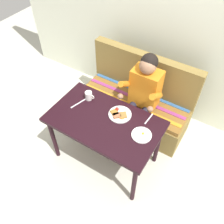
{
  "coord_description": "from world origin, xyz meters",
  "views": [
    {
      "loc": [
        0.92,
        -1.33,
        2.64
      ],
      "look_at": [
        0.0,
        0.15,
        0.72
      ],
      "focal_mm": 38.21,
      "sensor_mm": 36.0,
      "label": 1
    }
  ],
  "objects_px": {
    "table": "(105,125)",
    "plate_eggs": "(142,135)",
    "couch": "(136,103)",
    "plate_breakfast": "(120,114)",
    "fork": "(149,119)",
    "person": "(143,92)",
    "knife": "(78,103)",
    "coffee_mug": "(89,96)"
  },
  "relations": [
    {
      "from": "table",
      "to": "plate_eggs",
      "type": "xyz_separation_m",
      "value": [
        0.42,
        0.03,
        0.09
      ]
    },
    {
      "from": "couch",
      "to": "plate_breakfast",
      "type": "height_order",
      "value": "couch"
    },
    {
      "from": "couch",
      "to": "plate_eggs",
      "type": "distance_m",
      "value": 0.94
    },
    {
      "from": "couch",
      "to": "plate_breakfast",
      "type": "distance_m",
      "value": 0.75
    },
    {
      "from": "plate_eggs",
      "to": "fork",
      "type": "bearing_deg",
      "value": 98.25
    },
    {
      "from": "person",
      "to": "table",
      "type": "bearing_deg",
      "value": -104.0
    },
    {
      "from": "person",
      "to": "plate_eggs",
      "type": "bearing_deg",
      "value": -63.86
    },
    {
      "from": "plate_breakfast",
      "to": "knife",
      "type": "bearing_deg",
      "value": -168.54
    },
    {
      "from": "plate_eggs",
      "to": "knife",
      "type": "distance_m",
      "value": 0.81
    },
    {
      "from": "coffee_mug",
      "to": "knife",
      "type": "xyz_separation_m",
      "value": [
        -0.06,
        -0.13,
        -0.05
      ]
    },
    {
      "from": "table",
      "to": "plate_eggs",
      "type": "distance_m",
      "value": 0.43
    },
    {
      "from": "coffee_mug",
      "to": "fork",
      "type": "xyz_separation_m",
      "value": [
        0.71,
        0.09,
        -0.05
      ]
    },
    {
      "from": "person",
      "to": "couch",
      "type": "bearing_deg",
      "value": 130.05
    },
    {
      "from": "plate_eggs",
      "to": "couch",
      "type": "bearing_deg",
      "value": 119.86
    },
    {
      "from": "table",
      "to": "couch",
      "type": "bearing_deg",
      "value": 90.0
    },
    {
      "from": "plate_breakfast",
      "to": "plate_eggs",
      "type": "relative_size",
      "value": 1.21
    },
    {
      "from": "plate_eggs",
      "to": "person",
      "type": "bearing_deg",
      "value": 116.14
    },
    {
      "from": "plate_eggs",
      "to": "fork",
      "type": "distance_m",
      "value": 0.24
    },
    {
      "from": "plate_breakfast",
      "to": "plate_eggs",
      "type": "height_order",
      "value": "plate_breakfast"
    },
    {
      "from": "plate_breakfast",
      "to": "fork",
      "type": "height_order",
      "value": "plate_breakfast"
    },
    {
      "from": "plate_eggs",
      "to": "coffee_mug",
      "type": "bearing_deg",
      "value": 168.97
    },
    {
      "from": "coffee_mug",
      "to": "fork",
      "type": "height_order",
      "value": "coffee_mug"
    },
    {
      "from": "table",
      "to": "knife",
      "type": "bearing_deg",
      "value": 172.84
    },
    {
      "from": "coffee_mug",
      "to": "plate_breakfast",
      "type": "bearing_deg",
      "value": -4.14
    },
    {
      "from": "person",
      "to": "plate_eggs",
      "type": "xyz_separation_m",
      "value": [
        0.27,
        -0.56,
        -0.0
      ]
    },
    {
      "from": "coffee_mug",
      "to": "knife",
      "type": "relative_size",
      "value": 0.59
    },
    {
      "from": "couch",
      "to": "fork",
      "type": "distance_m",
      "value": 0.75
    },
    {
      "from": "person",
      "to": "plate_breakfast",
      "type": "xyz_separation_m",
      "value": [
        -0.05,
        -0.44,
        0.0
      ]
    },
    {
      "from": "coffee_mug",
      "to": "table",
      "type": "bearing_deg",
      "value": -28.48
    },
    {
      "from": "knife",
      "to": "couch",
      "type": "bearing_deg",
      "value": 77.53
    },
    {
      "from": "person",
      "to": "coffee_mug",
      "type": "xyz_separation_m",
      "value": [
        -0.47,
        -0.41,
        0.04
      ]
    },
    {
      "from": "couch",
      "to": "person",
      "type": "relative_size",
      "value": 1.19
    },
    {
      "from": "table",
      "to": "couch",
      "type": "relative_size",
      "value": 0.83
    },
    {
      "from": "table",
      "to": "plate_breakfast",
      "type": "xyz_separation_m",
      "value": [
        0.1,
        0.15,
        0.1
      ]
    },
    {
      "from": "plate_breakfast",
      "to": "couch",
      "type": "bearing_deg",
      "value": 98.93
    },
    {
      "from": "couch",
      "to": "plate_eggs",
      "type": "xyz_separation_m",
      "value": [
        0.42,
        -0.73,
        0.41
      ]
    },
    {
      "from": "couch",
      "to": "coffee_mug",
      "type": "distance_m",
      "value": 0.81
    },
    {
      "from": "table",
      "to": "person",
      "type": "relative_size",
      "value": 0.99
    },
    {
      "from": "plate_breakfast",
      "to": "fork",
      "type": "distance_m",
      "value": 0.31
    },
    {
      "from": "person",
      "to": "knife",
      "type": "xyz_separation_m",
      "value": [
        -0.53,
        -0.54,
        -0.01
      ]
    },
    {
      "from": "couch",
      "to": "plate_eggs",
      "type": "height_order",
      "value": "couch"
    },
    {
      "from": "knife",
      "to": "plate_breakfast",
      "type": "bearing_deg",
      "value": 27.16
    }
  ]
}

